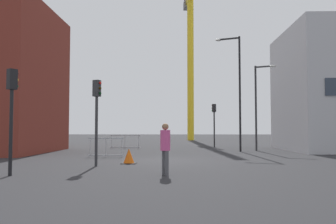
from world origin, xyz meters
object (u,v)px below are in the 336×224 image
traffic_cone_by_barrier (129,157)px  traffic_light_far (12,103)px  construction_crane (191,43)px  streetlamp_tall (237,84)px  streetlamp_short (258,100)px  traffic_light_verge (97,108)px  traffic_light_island (214,118)px  pedestrian_walking (165,145)px

traffic_cone_by_barrier → traffic_light_far: bearing=-129.2°
construction_crane → traffic_light_far: bearing=-101.6°
construction_crane → streetlamp_tall: 24.89m
construction_crane → streetlamp_short: size_ratio=3.41×
traffic_light_far → streetlamp_short: bearing=49.4°
construction_crane → traffic_cone_by_barrier: construction_crane is taller
construction_crane → traffic_light_verge: 34.81m
streetlamp_short → traffic_light_island: (-2.72, 4.70, -1.15)m
traffic_light_far → streetlamp_tall: bearing=51.9°
streetlamp_tall → traffic_light_island: bearing=100.5°
streetlamp_tall → traffic_light_island: streetlamp_tall is taller
construction_crane → traffic_light_far: size_ratio=5.82×
traffic_light_far → construction_crane: bearing=78.4°
traffic_light_far → traffic_light_island: 20.04m
streetlamp_short → pedestrian_walking: size_ratio=3.49×
streetlamp_tall → traffic_cone_by_barrier: bearing=-127.5°
streetlamp_tall → pedestrian_walking: streetlamp_tall is taller
construction_crane → streetlamp_tall: construction_crane is taller
streetlamp_short → traffic_light_far: streetlamp_short is taller
traffic_cone_by_barrier → streetlamp_tall: bearing=52.5°
traffic_light_far → traffic_cone_by_barrier: (3.40, 4.16, -2.13)m
traffic_light_far → pedestrian_walking: size_ratio=2.05×
traffic_light_far → traffic_light_verge: traffic_light_verge is taller
traffic_light_far → traffic_light_island: size_ratio=0.97×
traffic_cone_by_barrier → traffic_light_island: bearing=69.0°
streetlamp_tall → streetlamp_short: size_ratio=1.31×
traffic_light_verge → traffic_light_island: traffic_light_island is taller
streetlamp_tall → traffic_light_verge: bearing=-128.7°
traffic_light_far → pedestrian_walking: bearing=3.3°
traffic_light_island → pedestrian_walking: traffic_light_island is taller
streetlamp_tall → traffic_light_far: size_ratio=2.24×
streetlamp_tall → traffic_light_far: 15.98m
traffic_light_verge → pedestrian_walking: 4.29m
streetlamp_short → traffic_light_far: bearing=-130.6°
construction_crane → traffic_light_verge: bearing=-99.0°
construction_crane → streetlamp_tall: bearing=-84.0°
traffic_light_far → traffic_light_verge: bearing=53.7°
streetlamp_tall → traffic_light_island: (-1.04, 5.60, -2.18)m
streetlamp_short → traffic_light_verge: size_ratio=1.69×
streetlamp_tall → traffic_light_verge: streetlamp_tall is taller
streetlamp_tall → pedestrian_walking: size_ratio=4.58×
streetlamp_tall → streetlamp_short: streetlamp_tall is taller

